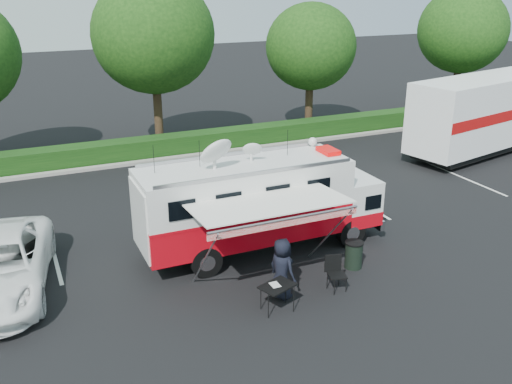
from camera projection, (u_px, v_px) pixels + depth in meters
ground_plane at (262, 249)px, 19.36m from camera, size 120.00×120.00×0.00m
back_border at (177, 53)px, 29.03m from camera, size 60.00×6.14×8.87m
stall_lines at (217, 219)px, 21.73m from camera, size 24.12×5.50×0.01m
command_truck at (260, 203)px, 18.73m from camera, size 8.27×2.28×3.97m
awning at (271, 207)px, 16.13m from camera, size 4.51×2.35×2.73m
white_suv at (2, 291)px, 16.77m from camera, size 3.75×6.41×1.68m
person at (281, 297)px, 16.49m from camera, size 0.86×1.04×1.83m
folding_table at (277, 287)px, 15.55m from camera, size 1.10×0.94×0.80m
folding_chair at (335, 269)px, 16.71m from camera, size 0.62×0.65×1.06m
trash_bin at (354, 255)px, 18.00m from camera, size 0.59×0.59×0.88m
semi_trailer at (504, 109)px, 30.07m from camera, size 13.16×5.37×3.97m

